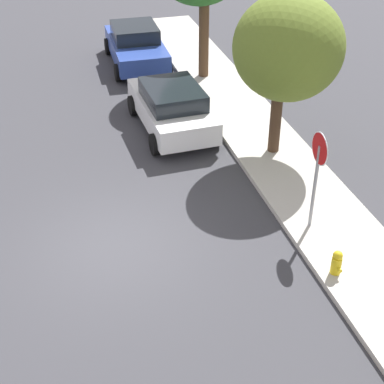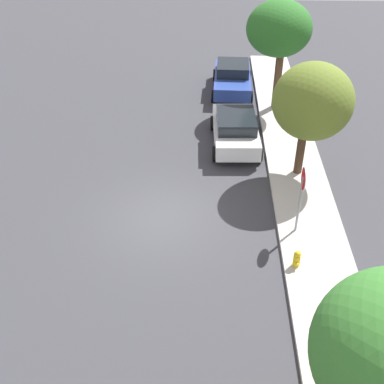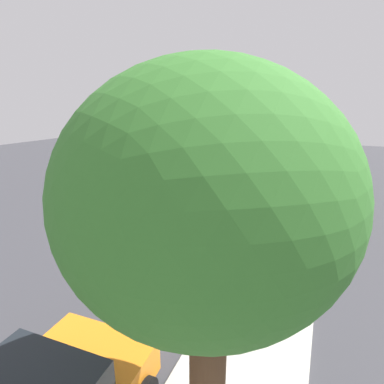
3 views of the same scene
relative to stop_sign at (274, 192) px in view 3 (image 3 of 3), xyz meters
name	(u,v)px [view 3 (image 3 of 3)]	position (x,y,z in m)	size (l,w,h in m)	color
ground_plane	(169,215)	(-0.66, -4.55, -1.78)	(60.00, 60.00, 0.00)	#38383D
sidewalk_curb	(288,232)	(-0.66, 0.54, -1.71)	(32.00, 2.23, 0.14)	#B2ADA3
stop_sign	(274,192)	(0.00, 0.00, 0.00)	(0.77, 0.08, 2.60)	gray
parked_car_white	(256,178)	(-5.91, -1.86, -1.02)	(4.10, 2.18, 1.47)	white
parked_car_blue	(274,161)	(-11.59, -1.84, -1.02)	(4.22, 2.18, 1.50)	#2D479E
street_tree_near_corner	(307,141)	(-3.54, 0.71, 1.40)	(2.93, 2.93, 4.61)	#422D1E
street_tree_mid_block	(304,118)	(-9.55, 0.06, 2.15)	(2.99, 2.99, 5.22)	#513823
street_tree_far	(205,202)	(7.47, 0.35, 1.91)	(3.09, 3.09, 5.16)	#513823
fire_hydrant	(255,248)	(1.70, -0.21, -1.42)	(0.30, 0.22, 0.72)	gold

